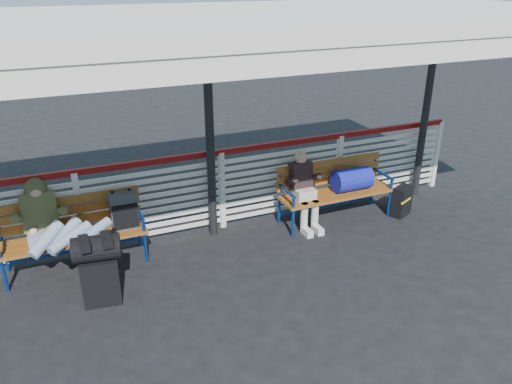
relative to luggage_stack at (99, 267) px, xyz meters
name	(u,v)px	position (x,y,z in m)	size (l,w,h in m)	color
ground	(106,339)	(-0.08, -0.68, -0.47)	(60.00, 60.00, 0.00)	black
fence	(80,210)	(-0.08, 1.22, 0.19)	(12.08, 0.08, 1.24)	silver
canopy	(54,31)	(-0.08, 0.19, 2.57)	(12.60, 3.60, 3.16)	silver
luggage_stack	(99,267)	(0.00, 0.00, 0.00)	(0.56, 0.36, 0.87)	black
bench_left	(90,222)	(0.02, 0.95, 0.13)	(1.80, 0.56, 0.95)	#95601C
bench_right	(343,182)	(3.74, 0.79, 0.12)	(1.80, 0.56, 0.92)	#95601C
traveler_man	(60,230)	(-0.35, 0.62, 0.25)	(0.94, 1.51, 0.77)	#94ACC8
companion_person	(304,189)	(3.06, 0.79, 0.12)	(0.32, 0.66, 1.15)	beige
suitcase_side	(402,201)	(4.66, 0.49, -0.23)	(0.40, 0.34, 0.48)	black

